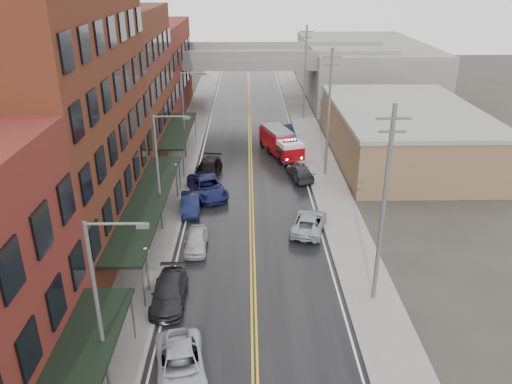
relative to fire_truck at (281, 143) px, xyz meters
name	(u,v)px	position (x,y,z in m)	size (l,w,h in m)	color
road	(251,197)	(-3.27, -10.67, -1.44)	(11.00, 160.00, 0.02)	black
sidewalk_left	(168,197)	(-10.57, -10.67, -1.38)	(3.00, 160.00, 0.15)	slate
sidewalk_right	(334,196)	(4.03, -10.67, -1.38)	(3.00, 160.00, 0.15)	slate
curb_left	(187,197)	(-8.92, -10.67, -1.38)	(0.30, 160.00, 0.15)	gray
curb_right	(316,196)	(2.38, -10.67, -1.38)	(0.30, 160.00, 0.15)	gray
brick_building_b	(53,120)	(-16.57, -17.67, 7.55)	(9.00, 20.00, 18.00)	#5C2618
brick_building_c	(117,87)	(-16.57, -0.17, 6.05)	(9.00, 15.00, 15.00)	#5B2C1B
brick_building_far	(150,70)	(-16.57, 17.33, 4.55)	(9.00, 20.00, 12.00)	maroon
tan_building	(403,134)	(12.73, -0.67, 1.05)	(14.00, 22.00, 5.00)	brown
right_far_block	(362,68)	(14.73, 29.33, 2.55)	(18.00, 30.00, 8.00)	slate
awning_1	(148,200)	(-10.76, -17.67, 1.54)	(2.60, 18.00, 3.09)	black
awning_2	(178,130)	(-10.76, -0.17, 1.53)	(2.60, 13.00, 3.09)	black
globe_lamp_1	(146,260)	(-9.67, -24.67, 0.86)	(0.44, 0.44, 3.12)	#59595B
globe_lamp_2	(176,173)	(-9.67, -10.67, 0.86)	(0.44, 0.44, 3.12)	#59595B
street_lamp_0	(102,301)	(-9.82, -32.67, 3.73)	(2.64, 0.22, 9.00)	#59595B
street_lamp_1	(161,167)	(-9.82, -16.67, 3.73)	(2.64, 0.22, 9.00)	#59595B
street_lamp_2	(186,110)	(-9.82, -0.67, 3.73)	(2.64, 0.22, 9.00)	#59595B
utility_pole_0	(384,205)	(3.93, -25.67, 4.85)	(1.80, 0.24, 12.00)	#59595B
utility_pole_1	(329,111)	(3.93, -5.67, 4.85)	(1.80, 0.24, 12.00)	#59595B
utility_pole_2	(305,71)	(3.93, 14.33, 4.85)	(1.80, 0.24, 12.00)	#59595B
overpass	(249,65)	(-3.27, 21.33, 4.53)	(40.00, 10.00, 7.50)	slate
fire_truck	(281,143)	(0.00, 0.00, 0.00)	(4.63, 7.70, 2.68)	maroon
parked_car_left_2	(181,365)	(-6.87, -31.74, -0.75)	(2.34, 5.07, 1.41)	#B5B7BE
parked_car_left_3	(169,292)	(-8.27, -25.72, -0.76)	(1.93, 4.75, 1.38)	#232325
parked_car_left_4	(196,240)	(-7.25, -19.47, -0.79)	(1.56, 3.87, 1.32)	#B8B8B8
parked_car_left_5	(190,204)	(-8.27, -13.47, -0.76)	(1.47, 4.21, 1.39)	#0E1534
parked_car_left_6	(207,187)	(-7.11, -10.24, -0.65)	(2.67, 5.80, 1.61)	#111543
parked_car_left_7	(208,169)	(-7.37, -5.87, -0.68)	(2.17, 5.34, 1.55)	black
parked_car_right_0	(309,222)	(1.05, -16.87, -0.77)	(2.28, 4.94, 1.37)	#9EA1A5
parked_car_right_1	(300,172)	(1.39, -6.51, -0.79)	(1.87, 4.60, 1.33)	#28282B
parked_car_right_2	(283,142)	(0.33, 2.19, -0.70)	(1.78, 4.43, 1.51)	silver
parked_car_right_3	(284,130)	(0.79, 7.15, -0.73)	(1.53, 4.39, 1.44)	black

